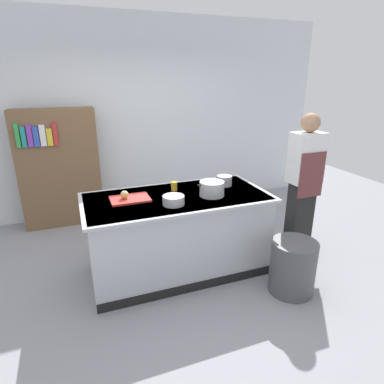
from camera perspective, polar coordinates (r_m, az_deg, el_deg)
name	(u,v)px	position (r m, az deg, el deg)	size (l,w,h in m)	color
ground_plane	(178,269)	(3.87, -2.48, -13.34)	(10.00, 10.00, 0.00)	gray
back_wall	(135,117)	(5.32, -10.06, 12.81)	(6.40, 0.12, 3.00)	silver
counter_island	(177,233)	(3.64, -2.58, -7.18)	(1.98, 0.98, 0.90)	#B7BABF
cutting_board	(130,199)	(3.42, -10.84, -1.20)	(0.40, 0.28, 0.02)	red
onion	(125,195)	(3.40, -11.77, -0.47)	(0.08, 0.08, 0.08)	tan
stock_pot	(212,189)	(3.46, 3.51, 0.60)	(0.33, 0.26, 0.16)	#B7BABF
sauce_pan	(224,181)	(3.81, 5.70, 2.00)	(0.24, 0.18, 0.12)	#99999E
mixing_bowl	(173,200)	(3.23, -3.27, -1.44)	(0.22, 0.22, 0.09)	#B7BABF
juice_cup	(174,186)	(3.63, -3.17, 1.02)	(0.07, 0.07, 0.10)	yellow
trash_bin	(293,267)	(3.54, 17.25, -12.43)	(0.46, 0.46, 0.56)	#4C4C51
person_chef	(304,181)	(4.15, 19.04, 1.84)	(0.38, 0.25, 1.72)	black
bookshelf	(60,169)	(5.05, -22.25, 3.80)	(1.10, 0.31, 1.70)	brown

